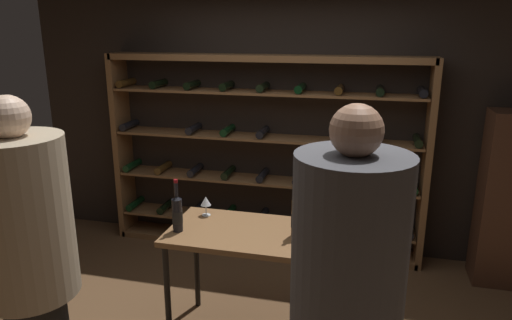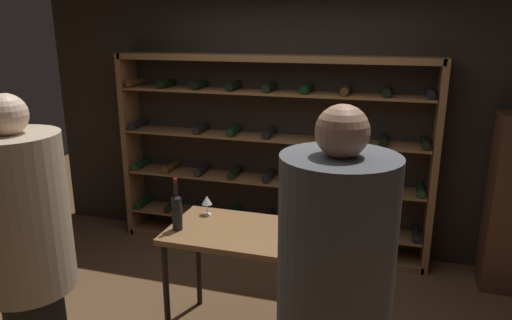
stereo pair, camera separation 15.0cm
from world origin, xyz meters
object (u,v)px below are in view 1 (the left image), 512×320
wine_rack (263,157)px  wine_crate (5,267)px  wine_glass_stemmed_left (303,211)px  wine_glass_stemmed_right (206,202)px  person_guest_plum_blouse (28,254)px  tasting_table (253,243)px  wine_bottle_red_label (296,217)px  wine_bottle_black_capsule (177,213)px  person_guest_khaki (347,295)px  display_cabinet (506,200)px

wine_rack → wine_crate: bearing=-148.9°
wine_glass_stemmed_left → wine_glass_stemmed_right: (-0.74, -0.01, 0.01)m
person_guest_plum_blouse → wine_crate: 2.05m
wine_glass_stemmed_left → tasting_table: bearing=-147.1°
person_guest_plum_blouse → wine_glass_stemmed_right: person_guest_plum_blouse is taller
person_guest_plum_blouse → wine_crate: person_guest_plum_blouse is taller
tasting_table → wine_bottle_red_label: wine_bottle_red_label is taller
wine_glass_stemmed_right → wine_bottle_black_capsule: bearing=-106.8°
wine_glass_stemmed_right → tasting_table: bearing=-24.8°
wine_bottle_red_label → wine_bottle_black_capsule: (-0.82, -0.12, -0.01)m
wine_crate → person_guest_plum_blouse: bearing=-41.4°
wine_glass_stemmed_left → wine_bottle_red_label: bearing=-93.8°
wine_crate → wine_glass_stemmed_right: 2.13m
tasting_table → wine_crate: 2.48m
person_guest_khaki → wine_glass_stemmed_right: (-1.12, 1.20, -0.10)m
person_guest_plum_blouse → wine_bottle_black_capsule: 1.01m
person_guest_plum_blouse → wine_crate: bearing=65.4°
person_guest_plum_blouse → wine_glass_stemmed_left: size_ratio=13.82×
tasting_table → wine_bottle_red_label: size_ratio=3.03×
person_guest_plum_blouse → wine_bottle_black_capsule: (0.49, 0.88, -0.06)m
wine_bottle_black_capsule → wine_glass_stemmed_right: wine_bottle_black_capsule is taller
wine_glass_stemmed_left → person_guest_plum_blouse: bearing=-137.7°
display_cabinet → wine_bottle_black_capsule: bearing=-149.5°
wine_rack → tasting_table: wine_rack is taller
wine_bottle_black_capsule → display_cabinet: bearing=30.5°
wine_bottle_red_label → wine_glass_stemmed_left: wine_bottle_red_label is taller
tasting_table → person_guest_khaki: size_ratio=0.61×
wine_rack → wine_bottle_black_capsule: bearing=-98.4°
wine_bottle_black_capsule → wine_glass_stemmed_left: (0.84, 0.33, -0.03)m
wine_crate → display_cabinet: size_ratio=0.31×
wine_crate → wine_glass_stemmed_left: wine_glass_stemmed_left is taller
wine_bottle_red_label → tasting_table: bearing=179.0°
wine_rack → display_cabinet: bearing=-3.9°
person_guest_khaki → display_cabinet: size_ratio=1.24×
wine_crate → wine_glass_stemmed_left: (2.71, -0.00, 0.82)m
wine_rack → person_guest_plum_blouse: size_ratio=1.66×
wine_bottle_red_label → wine_glass_stemmed_right: bearing=164.7°
person_guest_khaki → display_cabinet: 2.67m
person_guest_plum_blouse → wine_bottle_red_label: (1.32, 1.00, -0.05)m
wine_rack → wine_bottle_red_label: 1.60m
display_cabinet → wine_bottle_red_label: bearing=-141.0°
wine_rack → person_guest_khaki: wine_rack is taller
wine_bottle_red_label → wine_rack: bearing=111.5°
person_guest_khaki → wine_crate: size_ratio=4.06×
person_guest_plum_blouse → wine_bottle_black_capsule: person_guest_plum_blouse is taller
tasting_table → display_cabinet: display_cabinet is taller
display_cabinet → wine_bottle_black_capsule: size_ratio=4.12×
wine_glass_stemmed_left → display_cabinet: bearing=34.5°
person_guest_khaki → display_cabinet: person_guest_khaki is taller
wine_crate → person_guest_khaki: bearing=-21.5°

